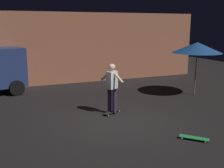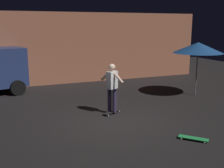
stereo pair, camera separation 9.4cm
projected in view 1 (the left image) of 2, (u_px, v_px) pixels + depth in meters
ground_plane at (116, 122)px, 8.74m from camera, size 28.00×28.00×0.00m
low_building at (83, 45)px, 16.37m from camera, size 12.47×3.93×3.66m
patio_umbrella at (197, 48)px, 11.67m from camera, size 2.10×2.10×2.30m
skateboard_ridden at (112, 112)px, 9.54m from camera, size 0.78×0.55×0.07m
skateboard_spare at (194, 138)px, 7.35m from camera, size 0.68×0.71×0.07m
skater at (112, 84)px, 9.34m from camera, size 0.55×0.90×1.67m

